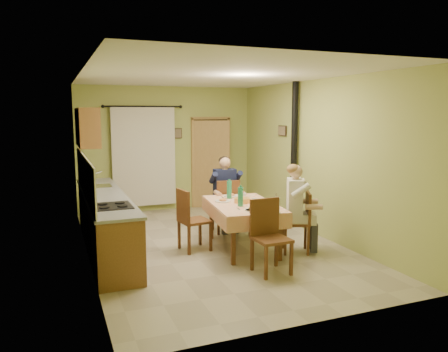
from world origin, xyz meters
name	(u,v)px	position (x,y,z in m)	size (l,w,h in m)	color
floor	(212,245)	(0.00, 0.00, 0.00)	(4.00, 6.00, 0.01)	tan
room_shell	(212,137)	(0.00, 0.00, 1.82)	(4.04, 6.04, 2.82)	#AAB55C
kitchen_run	(105,221)	(-1.71, 0.40, 0.48)	(0.64, 3.64, 1.56)	brown
upper_cabinets	(87,127)	(-1.82, 1.70, 1.95)	(0.35, 1.40, 0.70)	brown
curtain	(144,156)	(-0.55, 2.90, 1.26)	(1.70, 0.07, 2.22)	black
doorway	(211,163)	(1.04, 2.90, 1.05)	(0.96, 0.35, 2.15)	black
dining_table	(243,226)	(0.39, -0.38, 0.38)	(1.19, 1.77, 0.76)	#E0A179
tableware	(246,201)	(0.39, -0.49, 0.83)	(0.72, 1.63, 0.33)	white
chair_far	(225,216)	(0.51, 0.69, 0.29)	(0.47, 0.47, 1.00)	#593218
chair_near	(271,252)	(0.31, -1.51, 0.29)	(0.48, 0.48, 1.02)	#593218
chair_right	(297,234)	(1.12, -0.85, 0.29)	(0.55, 0.55, 0.97)	#593218
chair_left	(194,232)	(-0.37, -0.14, 0.29)	(0.50, 0.50, 1.01)	#593218
man_far	(225,185)	(0.51, 0.70, 0.88)	(0.60, 0.48, 1.39)	#141938
man_right	(297,198)	(1.11, -0.84, 0.88)	(0.60, 0.65, 1.39)	silver
stove_flue	(293,175)	(1.90, 0.60, 1.02)	(0.24, 0.24, 2.80)	black
picture_back	(178,133)	(0.25, 2.97, 1.75)	(0.19, 0.03, 0.23)	black
picture_right	(282,131)	(1.97, 1.20, 1.85)	(0.03, 0.31, 0.21)	brown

